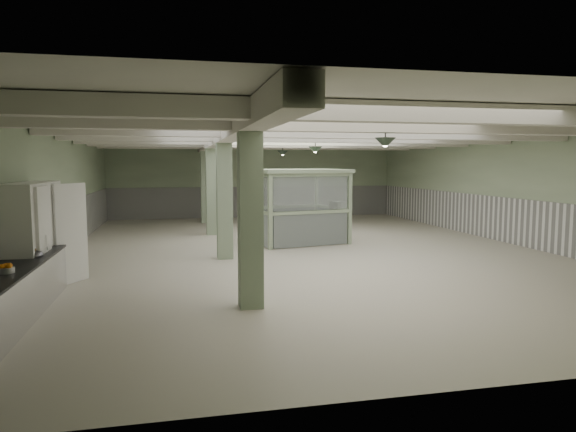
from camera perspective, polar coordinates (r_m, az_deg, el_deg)
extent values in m
plane|color=beige|center=(15.82, 1.73, -3.71)|extent=(20.00, 20.00, 0.00)
cube|color=silver|center=(15.64, 1.77, 9.41)|extent=(14.00, 20.00, 0.02)
cube|color=#A9BC97|center=(25.43, -3.76, 3.94)|extent=(14.00, 0.02, 3.60)
cube|color=#A9BC97|center=(6.44, 23.99, -1.92)|extent=(14.00, 0.02, 3.60)
cube|color=#A9BC97|center=(15.49, -24.27, 2.28)|extent=(0.02, 20.00, 3.60)
cube|color=#A9BC97|center=(18.61, 23.16, 2.82)|extent=(0.02, 20.00, 3.60)
cube|color=white|center=(15.57, -24.02, -1.58)|extent=(0.05, 19.90, 1.50)
cube|color=white|center=(18.67, 22.97, -0.39)|extent=(0.05, 19.90, 1.50)
cube|color=white|center=(25.46, -3.74, 1.58)|extent=(13.90, 0.05, 1.50)
cube|color=silver|center=(15.21, -7.51, 8.64)|extent=(0.45, 19.90, 0.40)
cube|color=silver|center=(8.57, 14.33, 11.04)|extent=(13.90, 0.35, 0.32)
cube|color=silver|center=(10.86, 8.32, 10.01)|extent=(13.90, 0.35, 0.32)
cube|color=silver|center=(13.22, 4.45, 9.28)|extent=(13.90, 0.35, 0.32)
cube|color=silver|center=(15.63, 1.77, 8.75)|extent=(13.90, 0.35, 0.32)
cube|color=silver|center=(18.06, -0.19, 8.35)|extent=(13.90, 0.35, 0.32)
cube|color=silver|center=(20.51, -1.68, 8.04)|extent=(13.90, 0.35, 0.32)
cube|color=silver|center=(22.97, -2.85, 7.79)|extent=(13.90, 0.35, 0.32)
cube|color=#8DA182|center=(9.26, -4.22, 0.76)|extent=(0.42, 0.42, 3.60)
cube|color=#8DA182|center=(14.22, -7.08, 2.48)|extent=(0.42, 0.42, 3.60)
cube|color=#8DA182|center=(19.20, -8.47, 3.30)|extent=(0.42, 0.42, 3.60)
cube|color=#8DA182|center=(23.19, -9.15, 3.70)|extent=(0.42, 0.42, 3.60)
cone|color=#29372A|center=(11.02, 10.75, 7.98)|extent=(0.44, 0.44, 0.22)
cone|color=#29372A|center=(16.22, 3.05, 7.33)|extent=(0.44, 0.44, 0.22)
cone|color=#29372A|center=(21.08, -0.59, 6.97)|extent=(0.44, 0.44, 0.22)
cube|color=silver|center=(9.66, -28.73, -7.91)|extent=(0.83, 4.97, 0.88)
cube|color=black|center=(9.57, -28.86, -5.28)|extent=(0.87, 5.01, 0.04)
cylinder|color=#B2B2B7|center=(9.20, -28.83, -5.36)|extent=(0.28, 0.28, 0.09)
cube|color=white|center=(11.59, -26.48, -2.09)|extent=(0.62, 2.50, 2.29)
cube|color=white|center=(10.95, -25.47, -2.46)|extent=(0.06, 0.94, 2.19)
cube|color=white|center=(12.14, -23.60, -1.63)|extent=(0.54, 0.83, 2.19)
cube|color=silver|center=(10.94, -25.27, -2.46)|extent=(0.02, 0.05, 0.30)
cube|color=silver|center=(12.05, -24.06, -1.70)|extent=(0.02, 0.05, 0.30)
cube|color=#94A786|center=(15.57, -2.00, 0.45)|extent=(0.14, 0.14, 2.33)
cube|color=#94A786|center=(17.74, -4.82, 1.08)|extent=(0.14, 0.14, 2.33)
cube|color=#94A786|center=(16.81, 6.85, 0.80)|extent=(0.14, 0.14, 2.33)
cube|color=#94A786|center=(18.84, 3.22, 1.37)|extent=(0.14, 0.14, 2.33)
cube|color=#94A786|center=(17.13, 0.87, 5.03)|extent=(3.50, 3.14, 0.12)
cube|color=silver|center=(16.21, 2.59, -1.52)|extent=(2.55, 0.58, 1.05)
cube|color=silver|center=(16.10, 2.61, 2.82)|extent=(2.55, 0.58, 1.22)
cube|color=silver|center=(18.30, -0.67, -0.68)|extent=(2.55, 0.58, 1.05)
cube|color=silver|center=(18.21, -0.68, 3.17)|extent=(2.55, 0.58, 1.22)
cube|color=silver|center=(16.71, -3.49, -1.31)|extent=(0.49, 2.09, 1.05)
cube|color=silver|center=(16.61, -3.51, 2.91)|extent=(0.49, 2.09, 1.22)
cube|color=silver|center=(17.88, 4.92, -0.86)|extent=(0.49, 2.09, 1.05)
cube|color=silver|center=(17.78, 4.95, 3.08)|extent=(0.49, 2.09, 1.22)
cube|color=#5E6352|center=(17.68, 5.65, -0.54)|extent=(0.53, 0.68, 1.35)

